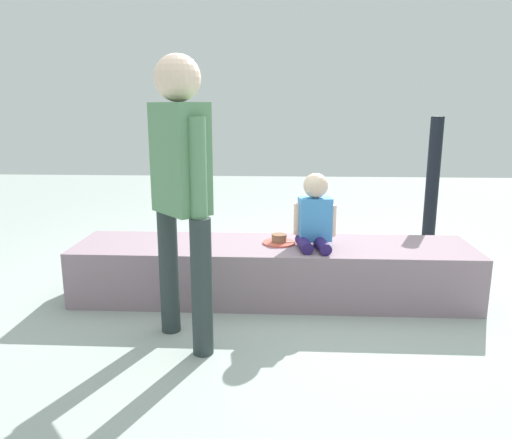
% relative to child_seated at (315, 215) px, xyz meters
% --- Properties ---
extents(ground_plane, '(12.00, 12.00, 0.00)m').
position_rel_child_seated_xyz_m(ground_plane, '(-0.27, 0.03, -0.59)').
color(ground_plane, '#9BA6A0').
extents(concrete_ledge, '(2.66, 0.60, 0.37)m').
position_rel_child_seated_xyz_m(concrete_ledge, '(-0.27, 0.03, -0.40)').
color(concrete_ledge, gray).
rests_on(concrete_ledge, ground_plane).
extents(child_seated, '(0.28, 0.33, 0.48)m').
position_rel_child_seated_xyz_m(child_seated, '(0.00, 0.00, 0.00)').
color(child_seated, '#261756').
rests_on(child_seated, concrete_ledge).
extents(adult_standing, '(0.35, 0.37, 1.53)m').
position_rel_child_seated_xyz_m(adult_standing, '(-0.74, -0.65, 0.33)').
color(adult_standing, '#2A3535').
rests_on(adult_standing, ground_plane).
extents(cake_plate, '(0.22, 0.22, 0.07)m').
position_rel_child_seated_xyz_m(cake_plate, '(-0.23, 0.05, -0.19)').
color(cake_plate, '#E0594C').
rests_on(cake_plate, concrete_ledge).
extents(gift_bag, '(0.22, 0.09, 0.30)m').
position_rel_child_seated_xyz_m(gift_bag, '(-0.98, 0.60, -0.46)').
color(gift_bag, '#4C99E0').
rests_on(gift_bag, ground_plane).
extents(railing_post, '(0.36, 0.36, 1.20)m').
position_rel_child_seated_xyz_m(railing_post, '(1.07, 1.06, -0.13)').
color(railing_post, black).
rests_on(railing_post, ground_plane).
extents(water_bottle_near_gift, '(0.08, 0.08, 0.22)m').
position_rel_child_seated_xyz_m(water_bottle_near_gift, '(0.51, 0.82, -0.49)').
color(water_bottle_near_gift, silver).
rests_on(water_bottle_near_gift, ground_plane).
extents(water_bottle_far_side, '(0.07, 0.07, 0.18)m').
position_rel_child_seated_xyz_m(water_bottle_far_side, '(0.22, 0.55, -0.50)').
color(water_bottle_far_side, silver).
rests_on(water_bottle_far_side, ground_plane).
extents(party_cup_red, '(0.09, 0.09, 0.11)m').
position_rel_child_seated_xyz_m(party_cup_red, '(-0.60, 0.53, -0.53)').
color(party_cup_red, red).
rests_on(party_cup_red, ground_plane).
extents(cake_box_white, '(0.32, 0.35, 0.13)m').
position_rel_child_seated_xyz_m(cake_box_white, '(-0.52, 0.81, -0.52)').
color(cake_box_white, white).
rests_on(cake_box_white, ground_plane).
extents(handbag_black_leather, '(0.28, 0.12, 0.32)m').
position_rel_child_seated_xyz_m(handbag_black_leather, '(0.14, 1.35, -0.47)').
color(handbag_black_leather, black).
rests_on(handbag_black_leather, ground_plane).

